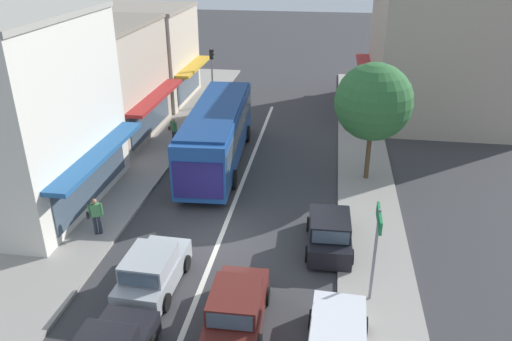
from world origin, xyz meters
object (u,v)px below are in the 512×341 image
at_px(parked_hatchback_kerb_front, 337,341).
at_px(parked_hatchback_kerb_second, 329,232).
at_px(hatchback_behind_bus_mid, 237,308).
at_px(hatchback_queue_far_back, 153,271).
at_px(traffic_light_downstreet, 212,68).
at_px(directional_road_sign, 377,235).
at_px(pedestrian_with_handbag_near, 174,129).
at_px(city_bus, 217,131).
at_px(street_tree_right, 374,102).
at_px(pedestrian_browsing_midblock, 95,214).

distance_m(parked_hatchback_kerb_front, parked_hatchback_kerb_second, 5.87).
distance_m(hatchback_behind_bus_mid, hatchback_queue_far_back, 3.57).
distance_m(parked_hatchback_kerb_front, traffic_light_downstreet, 24.84).
xyz_separation_m(hatchback_behind_bus_mid, parked_hatchback_kerb_front, (3.13, -0.92, 0.00)).
relative_size(directional_road_sign, pedestrian_with_handbag_near, 2.21).
distance_m(parked_hatchback_kerb_second, directional_road_sign, 3.94).
relative_size(parked_hatchback_kerb_front, parked_hatchback_kerb_second, 1.00).
bearing_deg(hatchback_behind_bus_mid, city_bus, 105.16).
xyz_separation_m(hatchback_behind_bus_mid, street_tree_right, (4.58, 11.46, 3.43)).
relative_size(parked_hatchback_kerb_second, pedestrian_with_handbag_near, 2.30).
xyz_separation_m(parked_hatchback_kerb_front, street_tree_right, (1.45, 12.38, 3.43)).
bearing_deg(city_bus, traffic_light_downstreet, 104.58).
relative_size(parked_hatchback_kerb_front, street_tree_right, 0.62).
distance_m(city_bus, street_tree_right, 8.31).
distance_m(hatchback_behind_bus_mid, traffic_light_downstreet, 22.99).
xyz_separation_m(parked_hatchback_kerb_front, parked_hatchback_kerb_second, (-0.32, 5.86, 0.00)).
xyz_separation_m(directional_road_sign, pedestrian_with_handbag_near, (-10.71, 12.51, -1.61)).
bearing_deg(parked_hatchback_kerb_second, pedestrian_with_handbag_near, 134.53).
bearing_deg(pedestrian_browsing_midblock, parked_hatchback_kerb_second, 3.76).
xyz_separation_m(parked_hatchback_kerb_front, directional_road_sign, (1.12, 2.77, 1.97)).
bearing_deg(directional_road_sign, hatchback_queue_far_back, -176.95).
height_order(parked_hatchback_kerb_second, street_tree_right, street_tree_right).
height_order(parked_hatchback_kerb_second, traffic_light_downstreet, traffic_light_downstreet).
height_order(city_bus, pedestrian_with_handbag_near, city_bus).
distance_m(city_bus, pedestrian_browsing_midblock, 8.76).
distance_m(city_bus, hatchback_behind_bus_mid, 12.90).
xyz_separation_m(traffic_light_downstreet, directional_road_sign, (10.14, -20.27, -0.18)).
height_order(city_bus, hatchback_queue_far_back, city_bus).
height_order(directional_road_sign, pedestrian_with_handbag_near, directional_road_sign).
xyz_separation_m(parked_hatchback_kerb_second, traffic_light_downstreet, (-8.70, 17.18, 2.15)).
distance_m(parked_hatchback_kerb_front, directional_road_sign, 3.58).
relative_size(parked_hatchback_kerb_second, traffic_light_downstreet, 0.89).
height_order(hatchback_queue_far_back, parked_hatchback_kerb_front, same).
bearing_deg(pedestrian_with_handbag_near, hatchback_queue_far_back, -76.11).
bearing_deg(parked_hatchback_kerb_front, street_tree_right, 83.34).
xyz_separation_m(street_tree_right, pedestrian_with_handbag_near, (-11.04, 2.91, -3.07)).
xyz_separation_m(directional_road_sign, pedestrian_browsing_midblock, (-10.91, 2.47, -1.61)).
distance_m(hatchback_queue_far_back, directional_road_sign, 7.78).
distance_m(city_bus, directional_road_sign, 13.03).
distance_m(city_bus, hatchback_queue_far_back, 11.00).
bearing_deg(city_bus, parked_hatchback_kerb_second, -50.39).
xyz_separation_m(traffic_light_downstreet, pedestrian_with_handbag_near, (-0.57, -7.76, -1.79)).
xyz_separation_m(city_bus, parked_hatchback_kerb_second, (6.17, -7.45, -1.17)).
xyz_separation_m(street_tree_right, pedestrian_browsing_midblock, (-11.24, -7.14, -3.07)).
xyz_separation_m(parked_hatchback_kerb_front, traffic_light_downstreet, (-9.02, 23.04, 2.15)).
xyz_separation_m(hatchback_queue_far_back, directional_road_sign, (7.52, 0.40, 1.97)).
bearing_deg(pedestrian_browsing_midblock, traffic_light_downstreet, 87.52).
relative_size(parked_hatchback_kerb_front, pedestrian_browsing_midblock, 2.31).
bearing_deg(traffic_light_downstreet, city_bus, -75.42).
height_order(parked_hatchback_kerb_front, parked_hatchback_kerb_second, same).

